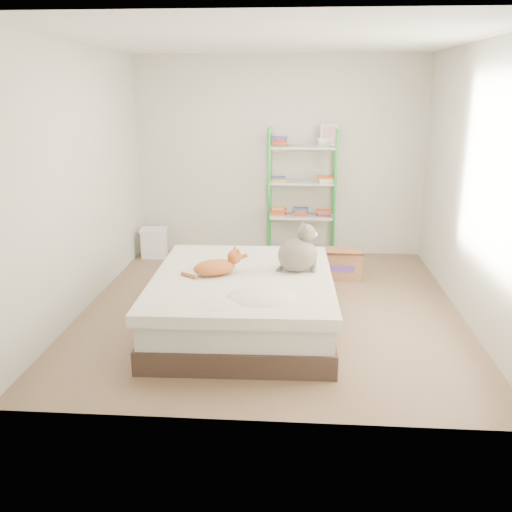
# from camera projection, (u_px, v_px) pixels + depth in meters

# --- Properties ---
(room) EXTENTS (3.81, 4.21, 2.61)m
(room) POSITION_uv_depth(u_px,v_px,m) (272.00, 182.00, 5.52)
(room) COLOR #84644C
(room) RESTS_ON ground
(bed) EXTENTS (1.68, 2.08, 0.52)m
(bed) POSITION_uv_depth(u_px,v_px,m) (243.00, 302.00, 5.31)
(bed) COLOR #453028
(bed) RESTS_ON ground
(orange_cat) EXTENTS (0.53, 0.43, 0.19)m
(orange_cat) POSITION_uv_depth(u_px,v_px,m) (214.00, 265.00, 5.21)
(orange_cat) COLOR orange
(orange_cat) RESTS_ON bed
(grey_cat) EXTENTS (0.47, 0.43, 0.46)m
(grey_cat) POSITION_uv_depth(u_px,v_px,m) (298.00, 248.00, 5.29)
(grey_cat) COLOR gray
(grey_cat) RESTS_ON bed
(shelf_unit) EXTENTS (0.88, 0.36, 1.74)m
(shelf_unit) POSITION_uv_depth(u_px,v_px,m) (302.00, 194.00, 7.42)
(shelf_unit) COLOR green
(shelf_unit) RESTS_ON ground
(cardboard_box) EXTENTS (0.48, 0.46, 0.38)m
(cardboard_box) POSITION_uv_depth(u_px,v_px,m) (342.00, 264.00, 6.79)
(cardboard_box) COLOR #A86F44
(cardboard_box) RESTS_ON ground
(white_bin) EXTENTS (0.35, 0.32, 0.39)m
(white_bin) POSITION_uv_depth(u_px,v_px,m) (154.00, 243.00, 7.60)
(white_bin) COLOR white
(white_bin) RESTS_ON ground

